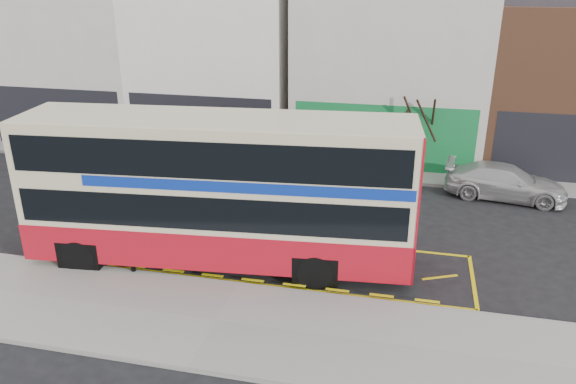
% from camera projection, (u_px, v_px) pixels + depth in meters
% --- Properties ---
extents(ground, '(120.00, 120.00, 0.00)m').
position_uv_depth(ground, '(241.00, 281.00, 17.34)').
color(ground, black).
rests_on(ground, ground).
extents(pavement, '(40.00, 4.00, 0.15)m').
position_uv_depth(pavement, '(216.00, 322.00, 15.24)').
color(pavement, gray).
rests_on(pavement, ground).
extents(kerb, '(40.00, 0.15, 0.15)m').
position_uv_depth(kerb, '(238.00, 285.00, 16.98)').
color(kerb, gray).
rests_on(kerb, ground).
extents(far_pavement, '(50.00, 3.00, 0.15)m').
position_uv_depth(far_pavement, '(308.00, 165.00, 27.26)').
color(far_pavement, gray).
rests_on(far_pavement, ground).
extents(road_markings, '(14.00, 3.40, 0.01)m').
position_uv_depth(road_markings, '(255.00, 257.00, 18.79)').
color(road_markings, yellow).
rests_on(road_markings, ground).
extents(terrace_far_left, '(8.00, 8.01, 10.80)m').
position_uv_depth(terrace_far_left, '(89.00, 46.00, 31.86)').
color(terrace_far_left, beige).
rests_on(terrace_far_left, ground).
extents(terrace_left, '(8.00, 8.01, 11.80)m').
position_uv_depth(terrace_left, '(223.00, 41.00, 30.03)').
color(terrace_left, white).
rests_on(terrace_left, ground).
extents(terrace_green_shop, '(9.00, 8.01, 11.30)m').
position_uv_depth(terrace_green_shop, '(393.00, 51.00, 28.28)').
color(terrace_green_shop, beige).
rests_on(terrace_green_shop, ground).
extents(double_decker_bus, '(12.34, 3.90, 4.85)m').
position_uv_depth(double_decker_bus, '(220.00, 189.00, 17.58)').
color(double_decker_bus, beige).
rests_on(double_decker_bus, ground).
extents(bus_stop_post, '(0.79, 0.14, 3.18)m').
position_uv_depth(bus_stop_post, '(129.00, 216.00, 16.90)').
color(bus_stop_post, black).
rests_on(bus_stop_post, pavement).
extents(car_silver, '(3.86, 2.32, 1.23)m').
position_uv_depth(car_silver, '(104.00, 149.00, 27.78)').
color(car_silver, '#98999D').
rests_on(car_silver, ground).
extents(car_grey, '(4.18, 2.22, 1.31)m').
position_uv_depth(car_grey, '(308.00, 172.00, 24.66)').
color(car_grey, '#43474B').
rests_on(car_grey, ground).
extents(car_white, '(5.07, 2.57, 1.41)m').
position_uv_depth(car_white, '(505.00, 182.00, 23.33)').
color(car_white, '#B9B9B9').
rests_on(car_white, ground).
extents(street_tree_left, '(3.00, 3.00, 6.47)m').
position_uv_depth(street_tree_left, '(0.00, 59.00, 30.11)').
color(street_tree_left, black).
rests_on(street_tree_left, ground).
extents(street_tree_right, '(2.21, 2.21, 4.77)m').
position_uv_depth(street_tree_right, '(421.00, 107.00, 24.90)').
color(street_tree_right, black).
rests_on(street_tree_right, ground).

